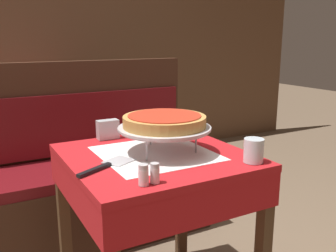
{
  "coord_description": "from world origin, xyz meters",
  "views": [
    {
      "loc": [
        -0.67,
        -1.33,
        1.23
      ],
      "look_at": [
        0.04,
        -0.04,
        0.88
      ],
      "focal_mm": 40.0,
      "sensor_mm": 36.0,
      "label": 1
    }
  ],
  "objects": [
    {
      "name": "back_wall_panel",
      "position": [
        0.0,
        2.32,
        1.2
      ],
      "size": [
        6.0,
        0.04,
        2.4
      ],
      "primitive_type": "cube",
      "color": "brown",
      "rests_on": "ground_plane"
    },
    {
      "name": "pizza_pan_stand",
      "position": [
        0.04,
        -0.01,
        0.86
      ],
      "size": [
        0.38,
        0.38,
        0.11
      ],
      "color": "#ADADB2",
      "rests_on": "dining_table_front"
    },
    {
      "name": "pizza_server",
      "position": [
        -0.23,
        -0.06,
        0.76
      ],
      "size": [
        0.26,
        0.17,
        0.01
      ],
      "color": "#BCBCC1",
      "rests_on": "dining_table_front"
    },
    {
      "name": "booth_bench",
      "position": [
        0.0,
        0.81,
        0.33
      ],
      "size": [
        1.34,
        0.5,
        1.09
      ],
      "color": "#3D2316",
      "rests_on": "ground_plane"
    },
    {
      "name": "napkin_holder",
      "position": [
        -0.09,
        0.31,
        0.81
      ],
      "size": [
        0.1,
        0.05,
        0.09
      ],
      "color": "#B2B2B7",
      "rests_on": "dining_table_front"
    },
    {
      "name": "pepper_shaker",
      "position": [
        -0.15,
        -0.29,
        0.79
      ],
      "size": [
        0.03,
        0.03,
        0.07
      ],
      "color": "silver",
      "rests_on": "dining_table_front"
    },
    {
      "name": "dining_table_front",
      "position": [
        0.0,
        0.0,
        0.65
      ],
      "size": [
        0.71,
        0.71,
        0.76
      ],
      "color": "red",
      "rests_on": "ground_plane"
    },
    {
      "name": "salt_shaker",
      "position": [
        -0.19,
        -0.29,
        0.79
      ],
      "size": [
        0.03,
        0.03,
        0.07
      ],
      "color": "silver",
      "rests_on": "dining_table_front"
    },
    {
      "name": "condiment_caddy",
      "position": [
        -0.3,
        1.78,
        0.79
      ],
      "size": [
        0.14,
        0.14,
        0.15
      ],
      "color": "black",
      "rests_on": "dining_table_rear"
    },
    {
      "name": "dining_table_rear",
      "position": [
        -0.3,
        1.76,
        0.64
      ],
      "size": [
        0.75,
        0.75,
        0.75
      ],
      "color": "red",
      "rests_on": "ground_plane"
    },
    {
      "name": "deep_dish_pizza",
      "position": [
        0.04,
        -0.01,
        0.9
      ],
      "size": [
        0.34,
        0.34,
        0.05
      ],
      "color": "#C68E47",
      "rests_on": "pizza_pan_stand"
    },
    {
      "name": "water_glass_near",
      "position": [
        0.28,
        -0.28,
        0.81
      ],
      "size": [
        0.08,
        0.08,
        0.09
      ],
      "color": "silver",
      "rests_on": "dining_table_front"
    }
  ]
}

